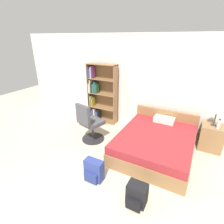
# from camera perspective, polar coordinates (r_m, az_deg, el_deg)

# --- Properties ---
(ground_plane) EXTENTS (14.00, 14.00, 0.00)m
(ground_plane) POSITION_cam_1_polar(r_m,az_deg,el_deg) (3.08, -8.99, -31.16)
(ground_plane) COLOR beige
(wall_back) EXTENTS (9.00, 0.06, 2.60)m
(wall_back) POSITION_cam_1_polar(r_m,az_deg,el_deg) (4.89, 13.28, 8.57)
(wall_back) COLOR white
(wall_back) RESTS_ON ground_plane
(bookshelf) EXTENTS (0.93, 0.27, 1.79)m
(bookshelf) POSITION_cam_1_polar(r_m,az_deg,el_deg) (5.41, -4.24, 5.67)
(bookshelf) COLOR olive
(bookshelf) RESTS_ON ground_plane
(bed) EXTENTS (1.60, 1.96, 0.74)m
(bed) POSITION_cam_1_polar(r_m,az_deg,el_deg) (4.23, 14.21, -9.51)
(bed) COLOR olive
(bed) RESTS_ON ground_plane
(office_chair) EXTENTS (0.59, 0.66, 1.04)m
(office_chair) POSITION_cam_1_polar(r_m,az_deg,el_deg) (4.43, -7.26, -4.08)
(office_chair) COLOR #232326
(office_chair) RESTS_ON ground_plane
(nightstand) EXTENTS (0.50, 0.48, 0.62)m
(nightstand) POSITION_cam_1_polar(r_m,az_deg,el_deg) (4.79, 29.66, -7.19)
(nightstand) COLOR olive
(nightstand) RESTS_ON ground_plane
(table_lamp) EXTENTS (0.22, 0.22, 0.51)m
(table_lamp) POSITION_cam_1_polar(r_m,az_deg,el_deg) (4.54, 31.20, 0.80)
(table_lamp) COLOR #333333
(table_lamp) RESTS_ON nightstand
(water_bottle) EXTENTS (0.06, 0.06, 0.23)m
(water_bottle) POSITION_cam_1_polar(r_m,az_deg,el_deg) (4.51, 31.50, -3.39)
(water_bottle) COLOR silver
(water_bottle) RESTS_ON nightstand
(backpack_black) EXTENTS (0.31, 0.29, 0.38)m
(backpack_black) POSITION_cam_1_polar(r_m,az_deg,el_deg) (3.10, 8.03, -25.25)
(backpack_black) COLOR black
(backpack_black) RESTS_ON ground_plane
(backpack_blue) EXTENTS (0.35, 0.23, 0.42)m
(backpack_blue) POSITION_cam_1_polar(r_m,az_deg,el_deg) (3.45, -5.98, -18.54)
(backpack_blue) COLOR navy
(backpack_blue) RESTS_ON ground_plane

